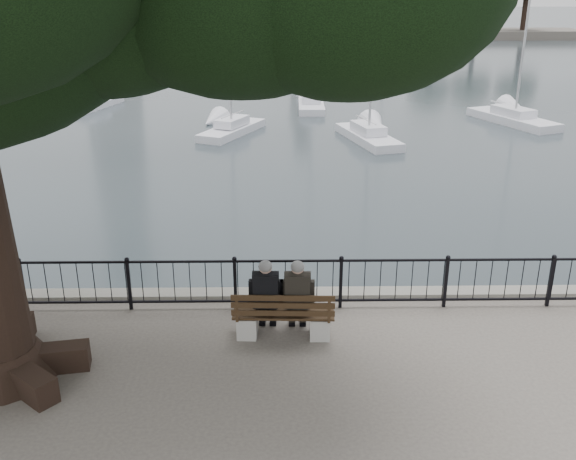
{
  "coord_description": "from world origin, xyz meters",
  "views": [
    {
      "loc": [
        -0.17,
        -8.45,
        5.82
      ],
      "look_at": [
        0.0,
        2.5,
        1.6
      ],
      "focal_mm": 40.0,
      "sensor_mm": 36.0,
      "label": 1
    }
  ],
  "objects_px": {
    "person_left": "(266,299)",
    "lion_monument": "(302,41)",
    "person_right": "(297,300)",
    "bench": "(283,320)"
  },
  "relations": [
    {
      "from": "person_right",
      "to": "lion_monument",
      "type": "height_order",
      "value": "lion_monument"
    },
    {
      "from": "person_left",
      "to": "lion_monument",
      "type": "height_order",
      "value": "lion_monument"
    },
    {
      "from": "person_right",
      "to": "lion_monument",
      "type": "bearing_deg",
      "value": 87.81
    },
    {
      "from": "bench",
      "to": "lion_monument",
      "type": "bearing_deg",
      "value": 87.52
    },
    {
      "from": "bench",
      "to": "person_right",
      "type": "relative_size",
      "value": 1.21
    },
    {
      "from": "lion_monument",
      "to": "person_left",
      "type": "bearing_deg",
      "value": -92.83
    },
    {
      "from": "bench",
      "to": "person_right",
      "type": "bearing_deg",
      "value": 20.49
    },
    {
      "from": "person_left",
      "to": "person_right",
      "type": "bearing_deg",
      "value": -2.21
    },
    {
      "from": "lion_monument",
      "to": "person_right",
      "type": "bearing_deg",
      "value": -92.19
    },
    {
      "from": "bench",
      "to": "person_left",
      "type": "height_order",
      "value": "person_left"
    }
  ]
}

